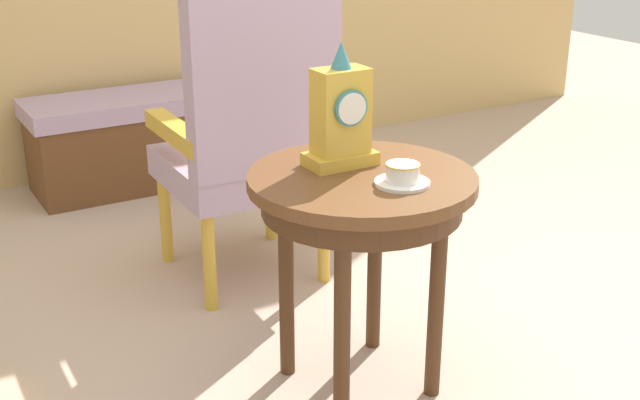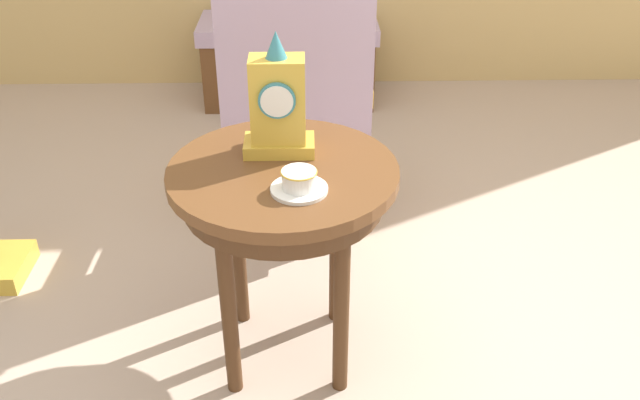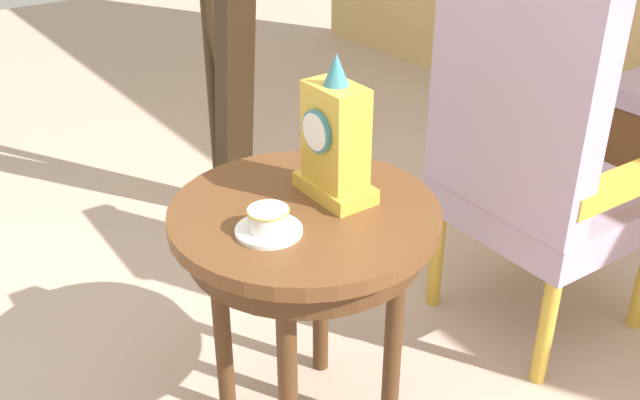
{
  "view_description": "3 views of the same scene",
  "coord_description": "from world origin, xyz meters",
  "views": [
    {
      "loc": [
        -1.22,
        -1.74,
        1.37
      ],
      "look_at": [
        -0.14,
        0.12,
        0.54
      ],
      "focal_mm": 46.66,
      "sensor_mm": 36.0,
      "label": 1
    },
    {
      "loc": [
        -0.02,
        -1.6,
        1.51
      ],
      "look_at": [
        0.01,
        -0.04,
        0.56
      ],
      "focal_mm": 38.87,
      "sensor_mm": 36.0,
      "label": 2
    },
    {
      "loc": [
        1.1,
        -0.81,
        1.45
      ],
      "look_at": [
        -0.13,
        0.07,
        0.62
      ],
      "focal_mm": 41.35,
      "sensor_mm": 36.0,
      "label": 3
    }
  ],
  "objects": [
    {
      "name": "side_table",
      "position": [
        -0.08,
        -0.01,
        0.56
      ],
      "size": [
        0.61,
        0.61,
        0.64
      ],
      "color": "brown",
      "rests_on": "ground"
    },
    {
      "name": "teacup_left",
      "position": [
        -0.04,
        -0.13,
        0.67
      ],
      "size": [
        0.14,
        0.14,
        0.06
      ],
      "color": "white",
      "rests_on": "side_table"
    },
    {
      "name": "mantel_clock",
      "position": [
        -0.1,
        0.08,
        0.78
      ],
      "size": [
        0.19,
        0.11,
        0.34
      ],
      "color": "gold",
      "rests_on": "side_table"
    },
    {
      "name": "armchair",
      "position": [
        -0.05,
        0.73,
        0.59
      ],
      "size": [
        0.56,
        0.54,
        1.14
      ],
      "color": "#B299B7",
      "rests_on": "ground"
    },
    {
      "name": "harp",
      "position": [
        -1.14,
        0.39,
        0.76
      ],
      "size": [
        0.4,
        0.24,
        1.86
      ],
      "color": "gold",
      "rests_on": "ground"
    }
  ]
}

